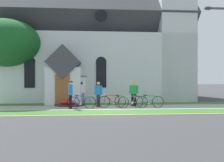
% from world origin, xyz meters
% --- Properties ---
extents(ground, '(140.00, 140.00, 0.00)m').
position_xyz_m(ground, '(0.00, 4.00, 0.00)').
color(ground, '#3D3D3F').
extents(sidewalk_slab, '(32.00, 2.61, 0.01)m').
position_xyz_m(sidewalk_slab, '(-0.11, 1.85, 0.01)').
color(sidewalk_slab, '#A8A59E').
rests_on(sidewalk_slab, ground).
extents(grass_verge, '(32.00, 1.87, 0.01)m').
position_xyz_m(grass_verge, '(-0.11, -0.39, 0.00)').
color(grass_verge, '#38722D').
rests_on(grass_verge, ground).
extents(church_lawn, '(24.00, 1.74, 0.01)m').
position_xyz_m(church_lawn, '(-0.11, 4.02, 0.00)').
color(church_lawn, '#38722D').
rests_on(church_lawn, ground).
extents(curb_paint_stripe, '(28.00, 0.16, 0.01)m').
position_xyz_m(curb_paint_stripe, '(-0.11, -1.48, 0.00)').
color(curb_paint_stripe, yellow).
rests_on(curb_paint_stripe, ground).
extents(church_building, '(15.35, 12.32, 13.46)m').
position_xyz_m(church_building, '(0.23, 9.88, 4.97)').
color(church_building, silver).
rests_on(church_building, ground).
extents(church_sign, '(2.28, 0.26, 2.02)m').
position_xyz_m(church_sign, '(-2.30, 3.69, 1.35)').
color(church_sign, slate).
rests_on(church_sign, ground).
extents(flower_bed, '(1.96, 1.96, 0.34)m').
position_xyz_m(flower_bed, '(-2.32, 3.10, 0.10)').
color(flower_bed, '#382319').
rests_on(flower_bed, ground).
extents(bicycle_blue, '(1.76, 0.39, 0.82)m').
position_xyz_m(bicycle_blue, '(0.46, 1.80, 0.38)').
color(bicycle_blue, black).
rests_on(bicycle_blue, ground).
extents(bicycle_white, '(1.67, 0.60, 0.80)m').
position_xyz_m(bicycle_white, '(1.58, 1.48, 0.38)').
color(bicycle_white, black).
rests_on(bicycle_white, ground).
extents(bicycle_red, '(1.74, 0.11, 0.82)m').
position_xyz_m(bicycle_red, '(2.79, 1.53, 0.38)').
color(bicycle_red, black).
rests_on(bicycle_red, ground).
extents(bicycle_silver, '(1.73, 0.18, 0.85)m').
position_xyz_m(bicycle_silver, '(-1.44, 1.32, 0.38)').
color(bicycle_silver, black).
rests_on(bicycle_silver, ground).
extents(cyclist_in_yellow_jersey, '(0.53, 0.52, 1.59)m').
position_xyz_m(cyclist_in_yellow_jersey, '(1.93, 2.48, 0.92)').
color(cyclist_in_yellow_jersey, black).
rests_on(cyclist_in_yellow_jersey, ground).
extents(cyclist_in_white_jersey, '(0.31, 0.73, 1.68)m').
position_xyz_m(cyclist_in_white_jersey, '(-2.09, 1.22, 0.99)').
color(cyclist_in_white_jersey, black).
rests_on(cyclist_in_white_jersey, ground).
extents(cyclist_in_blue_jersey, '(0.47, 0.55, 1.60)m').
position_xyz_m(cyclist_in_blue_jersey, '(-0.41, 2.03, 0.92)').
color(cyclist_in_blue_jersey, '#2D2D33').
rests_on(cyclist_in_blue_jersey, ground).
extents(roadside_conifer, '(4.25, 4.25, 6.77)m').
position_xyz_m(roadside_conifer, '(6.81, 8.91, 4.63)').
color(roadside_conifer, '#3D2D1E').
rests_on(roadside_conifer, ground).
extents(yard_deciduous_tree, '(4.96, 4.96, 6.14)m').
position_xyz_m(yard_deciduous_tree, '(-6.99, 5.11, 4.39)').
color(yard_deciduous_tree, '#3D2D1E').
rests_on(yard_deciduous_tree, ground).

